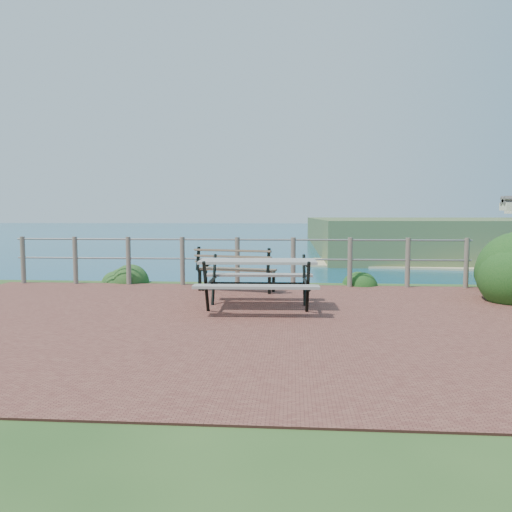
{
  "coord_description": "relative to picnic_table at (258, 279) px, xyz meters",
  "views": [
    {
      "loc": [
        1.14,
        -6.83,
        1.48
      ],
      "look_at": [
        0.49,
        1.95,
        0.75
      ],
      "focal_mm": 35.0,
      "sensor_mm": 36.0,
      "label": 1
    }
  ],
  "objects": [
    {
      "name": "park_bench",
      "position": [
        -0.53,
        1.72,
        0.08
      ],
      "size": [
        1.56,
        0.72,
        0.85
      ],
      "rotation": [
        0.0,
        0.0,
        -0.24
      ],
      "color": "brown",
      "rests_on": "ground"
    },
    {
      "name": "shrub_lip_east",
      "position": [
        2.0,
        2.94,
        -0.49
      ],
      "size": [
        0.78,
        0.78,
        0.52
      ],
      "primitive_type": "ellipsoid",
      "color": "#133F14",
      "rests_on": "ground"
    },
    {
      "name": "ground",
      "position": [
        -0.6,
        -0.86,
        -0.49
      ],
      "size": [
        10.0,
        7.0,
        0.12
      ],
      "primitive_type": "cube",
      "color": "brown",
      "rests_on": "ground"
    },
    {
      "name": "picnic_table",
      "position": [
        0.0,
        0.0,
        0.0
      ],
      "size": [
        1.82,
        1.56,
        0.76
      ],
      "rotation": [
        0.0,
        0.0,
        0.03
      ],
      "color": "gray",
      "rests_on": "ground"
    },
    {
      "name": "shrub_lip_west",
      "position": [
        -3.2,
        3.1,
        -0.49
      ],
      "size": [
        0.81,
        0.81,
        0.57
      ],
      "primitive_type": "ellipsoid",
      "color": "#244B1C",
      "rests_on": "ground"
    },
    {
      "name": "shrub_right_edge",
      "position": [
        4.7,
        2.37,
        -0.49
      ],
      "size": [
        0.99,
        0.99,
        1.42
      ],
      "primitive_type": "ellipsoid",
      "color": "#133F14",
      "rests_on": "ground"
    },
    {
      "name": "ocean",
      "position": [
        -0.6,
        199.14,
        -0.49
      ],
      "size": [
        1200.0,
        1200.0,
        0.0
      ],
      "primitive_type": "plane",
      "color": "#14757C",
      "rests_on": "ground"
    },
    {
      "name": "safety_railing",
      "position": [
        -0.6,
        2.49,
        0.09
      ],
      "size": [
        9.4,
        0.1,
        1.0
      ],
      "color": "#6B5B4C",
      "rests_on": "ground"
    }
  ]
}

